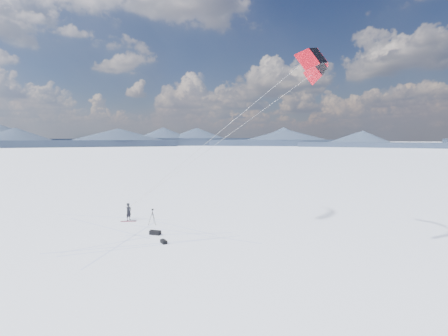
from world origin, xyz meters
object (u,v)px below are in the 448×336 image
Objects in this scene: snowkiter at (129,220)px; snowboard at (128,221)px; gear_bag_b at (164,242)px; tripod at (153,214)px; gear_bag_a at (155,233)px.

snowkiter is 0.43m from snowboard.
snowkiter is 7.97m from gear_bag_b.
gear_bag_b is (7.21, -3.40, 0.13)m from snowkiter.
gear_bag_b reaches higher than snowboard.
tripod is (2.69, 0.31, 0.89)m from snowboard.
gear_bag_b is at bearing -60.60° from snowboard.
tripod is at bearing 168.05° from gear_bag_b.
gear_bag_b is (2.00, -1.27, -0.04)m from gear_bag_a.
gear_bag_a is at bearing 174.19° from gear_bag_b.
gear_bag_a reaches higher than snowboard.
gear_bag_a is at bearing -56.74° from snowboard.
tripod is 3.17m from gear_bag_a.
snowkiter is 1.14× the size of tripod.
snowkiter is at bearing 94.65° from snowboard.
snowkiter is at bearing -173.92° from tripod.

